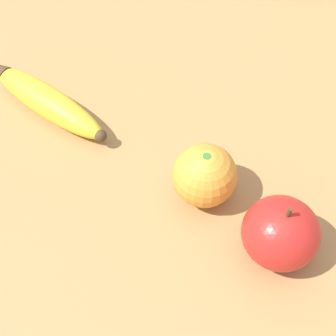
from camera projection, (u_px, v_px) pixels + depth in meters
name	position (u px, v px, depth m)	size (l,w,h in m)	color
ground_plane	(179.00, 93.00, 0.66)	(3.00, 3.00, 0.00)	#A87A47
banana	(47.00, 101.00, 0.62)	(0.05, 0.21, 0.04)	yellow
orange	(205.00, 175.00, 0.53)	(0.07, 0.07, 0.07)	orange
apple	(280.00, 233.00, 0.49)	(0.08, 0.08, 0.09)	red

